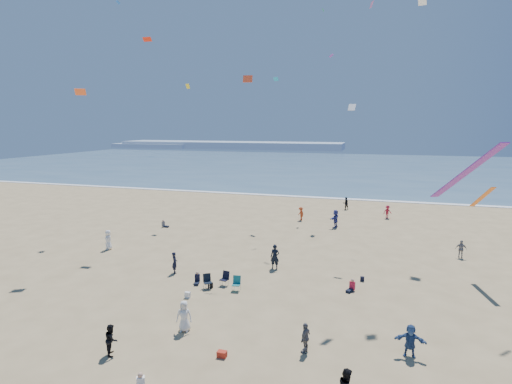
% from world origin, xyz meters
% --- Properties ---
extents(ground, '(220.00, 220.00, 0.00)m').
position_xyz_m(ground, '(0.00, 0.00, 0.00)').
color(ground, tan).
rests_on(ground, ground).
extents(ocean, '(220.00, 100.00, 0.06)m').
position_xyz_m(ocean, '(0.00, 95.00, 0.03)').
color(ocean, '#476B84').
rests_on(ocean, ground).
extents(surf_line, '(220.00, 1.20, 0.08)m').
position_xyz_m(surf_line, '(0.00, 45.00, 0.04)').
color(surf_line, white).
rests_on(surf_line, ground).
extents(headland_far, '(110.00, 20.00, 3.20)m').
position_xyz_m(headland_far, '(-60.00, 170.00, 1.60)').
color(headland_far, '#7A8EA8').
rests_on(headland_far, ground).
extents(headland_near, '(40.00, 14.00, 2.00)m').
position_xyz_m(headland_near, '(-100.00, 165.00, 1.00)').
color(headland_near, '#7A8EA8').
rests_on(headland_near, ground).
extents(standing_flyers, '(35.04, 39.79, 1.95)m').
position_xyz_m(standing_flyers, '(4.81, 16.46, 0.85)').
color(standing_flyers, silver).
rests_on(standing_flyers, ground).
extents(seated_group, '(21.80, 29.47, 0.84)m').
position_xyz_m(seated_group, '(-1.00, 6.30, 0.42)').
color(seated_group, white).
rests_on(seated_group, ground).
extents(chair_cluster, '(2.75, 1.58, 1.00)m').
position_xyz_m(chair_cluster, '(-0.45, 8.18, 0.50)').
color(chair_cluster, black).
rests_on(chair_cluster, ground).
extents(white_tote, '(0.35, 0.20, 0.40)m').
position_xyz_m(white_tote, '(-2.07, 6.10, 0.20)').
color(white_tote, white).
rests_on(white_tote, ground).
extents(black_backpack, '(0.30, 0.22, 0.38)m').
position_xyz_m(black_backpack, '(-1.28, 8.00, 0.19)').
color(black_backpack, black).
rests_on(black_backpack, ground).
extents(cooler, '(0.45, 0.30, 0.30)m').
position_xyz_m(cooler, '(2.54, 0.48, 0.15)').
color(cooler, red).
rests_on(cooler, ground).
extents(navy_bag, '(0.28, 0.18, 0.34)m').
position_xyz_m(navy_bag, '(8.69, 12.27, 0.17)').
color(navy_bag, black).
rests_on(navy_bag, ground).
extents(kites_aloft, '(36.38, 41.80, 28.35)m').
position_xyz_m(kites_aloft, '(8.78, 13.26, 14.61)').
color(kites_aloft, green).
rests_on(kites_aloft, ground).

